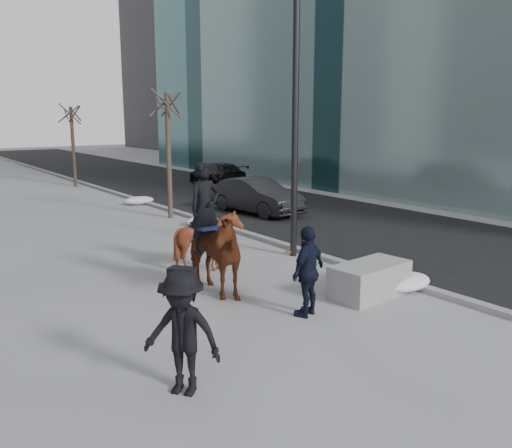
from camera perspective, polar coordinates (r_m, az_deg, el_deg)
ground at (r=11.06m, az=3.66°, el=-8.65°), size 120.00×120.00×0.00m
road at (r=22.90m, az=1.42°, el=1.91°), size 8.00×90.00×0.01m
curb at (r=20.76m, az=-7.43°, el=0.98°), size 0.25×90.00×0.12m
planter at (r=11.79m, az=11.88°, el=-5.77°), size 1.87×1.06×0.71m
car_near at (r=21.12m, az=0.03°, el=2.98°), size 1.91×4.31×1.37m
car_far at (r=29.40m, az=-4.09°, el=5.25°), size 2.20×4.54×1.27m
tree_near at (r=20.23m, az=-9.19°, el=7.74°), size 1.20×1.20×5.08m
tree_far at (r=30.71m, az=-18.71°, el=8.13°), size 1.20×1.20×4.67m
mounted_left at (r=11.52m, az=-5.00°, el=-2.39°), size 1.05×2.21×2.82m
mounted_right at (r=13.38m, az=-5.11°, el=-1.04°), size 1.57×1.67×2.28m
feeder at (r=10.36m, az=5.50°, el=-4.98°), size 1.11×1.01×1.75m
camera_crew at (r=7.58m, az=-7.79°, el=-11.25°), size 1.20×1.30×1.75m
lamppost at (r=14.71m, az=3.40°, el=16.10°), size 0.25×3.39×9.09m
snow_piles at (r=17.58m, az=-2.79°, el=-0.48°), size 1.41×15.14×0.36m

